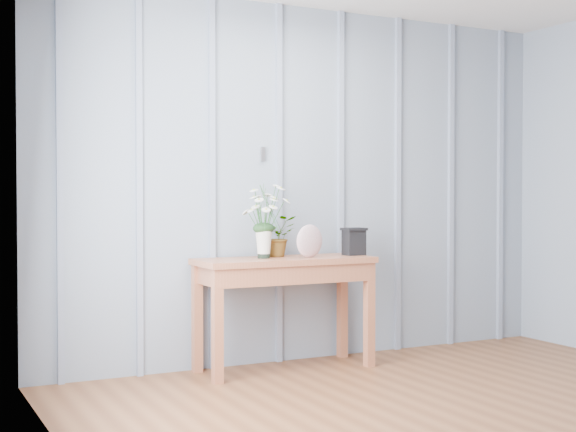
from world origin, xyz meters
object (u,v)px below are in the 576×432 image
sideboard (285,275)px  felt_disc_vessel (310,241)px  carved_box (354,241)px  daisy_vase (264,210)px

sideboard → felt_disc_vessel: bearing=-25.6°
felt_disc_vessel → carved_box: bearing=-4.8°
daisy_vase → carved_box: 0.72m
daisy_vase → sideboard: bearing=-3.9°
sideboard → daisy_vase: daisy_vase is taller
sideboard → felt_disc_vessel: size_ratio=5.40×
sideboard → daisy_vase: bearing=176.1°
sideboard → felt_disc_vessel: (0.15, -0.07, 0.23)m
felt_disc_vessel → carved_box: 0.38m
daisy_vase → felt_disc_vessel: bearing=-15.4°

